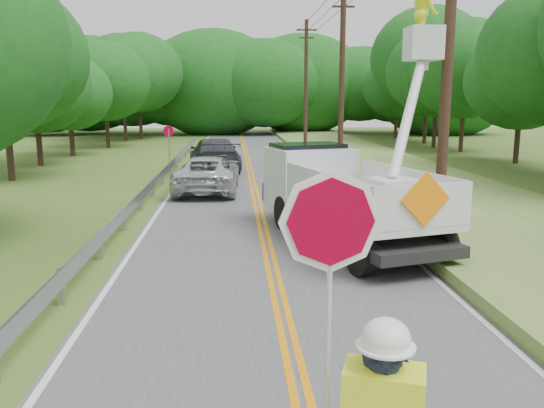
{
  "coord_description": "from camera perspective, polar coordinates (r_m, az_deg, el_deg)",
  "views": [
    {
      "loc": [
        -0.83,
        -6.1,
        3.8
      ],
      "look_at": [
        0.0,
        6.0,
        1.5
      ],
      "focal_mm": 36.47,
      "sensor_mm": 36.0,
      "label": 1
    }
  ],
  "objects": [
    {
      "name": "road",
      "position": [
        20.47,
        -1.53,
        0.07
      ],
      "size": [
        7.2,
        96.0,
        0.03
      ],
      "color": "#464648",
      "rests_on": "ground"
    },
    {
      "name": "guardrail",
      "position": [
        21.5,
        -12.41,
        1.8
      ],
      "size": [
        0.18,
        48.0,
        0.77
      ],
      "color": "#95999D",
      "rests_on": "ground"
    },
    {
      "name": "utility_poles",
      "position": [
        23.88,
        10.54,
        14.1
      ],
      "size": [
        1.6,
        43.3,
        10.0
      ],
      "color": "black",
      "rests_on": "ground"
    },
    {
      "name": "tall_grass_verge",
      "position": [
        21.91,
        17.36,
        0.66
      ],
      "size": [
        7.0,
        96.0,
        0.3
      ],
      "primitive_type": "cube",
      "color": "#5B772F",
      "rests_on": "ground"
    },
    {
      "name": "treeline_left",
      "position": [
        37.31,
        -19.63,
        12.73
      ],
      "size": [
        10.41,
        55.81,
        10.12
      ],
      "color": "#332319",
      "rests_on": "ground"
    },
    {
      "name": "treeline_right",
      "position": [
        35.67,
        24.15,
        13.63
      ],
      "size": [
        10.01,
        53.52,
        11.59
      ],
      "color": "#332319",
      "rests_on": "ground"
    },
    {
      "name": "treeline_horizon",
      "position": [
        62.27,
        -2.72,
        12.3
      ],
      "size": [
        58.22,
        15.44,
        12.13
      ],
      "color": "#164D19",
      "rests_on": "ground"
    },
    {
      "name": "bucket_truck",
      "position": [
        15.59,
        6.85,
        2.43
      ],
      "size": [
        4.65,
        7.43,
        6.9
      ],
      "color": "black",
      "rests_on": "road"
    },
    {
      "name": "suv_silver",
      "position": [
        23.05,
        -6.69,
        3.11
      ],
      "size": [
        2.68,
        5.47,
        1.5
      ],
      "primitive_type": "imported",
      "rotation": [
        0.0,
        0.0,
        3.1
      ],
      "color": "silver",
      "rests_on": "road"
    },
    {
      "name": "suv_darkgrey",
      "position": [
        29.82,
        -5.97,
        5.1
      ],
      "size": [
        3.13,
        6.27,
        1.75
      ],
      "primitive_type": "imported",
      "rotation": [
        0.0,
        0.0,
        3.26
      ],
      "color": "#3B3C44",
      "rests_on": "road"
    },
    {
      "name": "stop_sign_permanent",
      "position": [
        26.63,
        -10.59,
        6.13
      ],
      "size": [
        0.49,
        0.3,
        2.61
      ],
      "color": "#95999D",
      "rests_on": "ground"
    }
  ]
}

